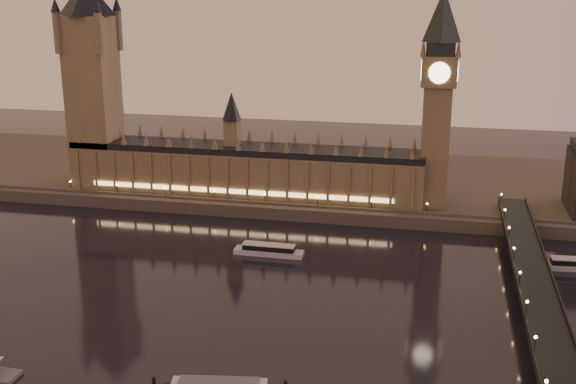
# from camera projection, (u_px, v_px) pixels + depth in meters

# --- Properties ---
(ground) EXTENTS (700.00, 700.00, 0.00)m
(ground) POSITION_uv_depth(u_px,v_px,m) (264.00, 316.00, 249.36)
(ground) COLOR black
(ground) RESTS_ON ground
(far_embankment) EXTENTS (560.00, 130.00, 6.00)m
(far_embankment) POSITION_uv_depth(u_px,v_px,m) (389.00, 184.00, 397.09)
(far_embankment) COLOR #423D35
(far_embankment) RESTS_ON ground
(palace_of_westminster) EXTENTS (180.00, 26.62, 52.00)m
(palace_of_westminster) POSITION_uv_depth(u_px,v_px,m) (244.00, 164.00, 364.57)
(palace_of_westminster) COLOR brown
(palace_of_westminster) RESTS_ON ground
(victoria_tower) EXTENTS (31.68, 31.68, 118.00)m
(victoria_tower) POSITION_uv_depth(u_px,v_px,m) (92.00, 72.00, 367.98)
(victoria_tower) COLOR brown
(victoria_tower) RESTS_ON ground
(big_ben) EXTENTS (17.68, 17.68, 104.00)m
(big_ben) POSITION_uv_depth(u_px,v_px,m) (439.00, 86.00, 333.61)
(big_ben) COLOR brown
(big_ben) RESTS_ON ground
(westminster_bridge) EXTENTS (13.20, 260.00, 15.30)m
(westminster_bridge) POSITION_uv_depth(u_px,v_px,m) (543.00, 327.00, 229.41)
(westminster_bridge) COLOR black
(westminster_bridge) RESTS_ON ground
(cruise_boat_a) EXTENTS (29.48, 6.67, 4.71)m
(cruise_boat_a) POSITION_uv_depth(u_px,v_px,m) (269.00, 250.00, 303.53)
(cruise_boat_a) COLOR silver
(cruise_boat_a) RESTS_ON ground
(cruise_boat_b) EXTENTS (25.75, 8.09, 4.68)m
(cruise_boat_b) POSITION_uv_depth(u_px,v_px,m) (575.00, 265.00, 288.25)
(cruise_boat_b) COLOR silver
(cruise_boat_b) RESTS_ON ground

